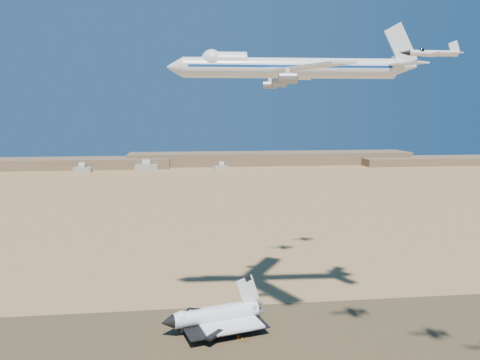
{
  "coord_description": "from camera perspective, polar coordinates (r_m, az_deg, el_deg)",
  "views": [
    {
      "loc": [
        -10.3,
        -148.94,
        74.81
      ],
      "look_at": [
        8.72,
        8.0,
        52.49
      ],
      "focal_mm": 35.0,
      "sensor_mm": 36.0,
      "label": 1
    }
  ],
  "objects": [
    {
      "name": "hangars",
      "position": [
        633.54,
        -11.73,
        1.53
      ],
      "size": [
        200.5,
        29.5,
        30.0
      ],
      "color": "#A3A090",
      "rests_on": "ground"
    },
    {
      "name": "ground",
      "position": [
        166.99,
        -2.79,
        -18.59
      ],
      "size": [
        1200.0,
        1200.0,
        0.0
      ],
      "primitive_type": "plane",
      "color": "#AE834D",
      "rests_on": "ground"
    },
    {
      "name": "crew_c",
      "position": [
        164.78,
        -0.25,
        -18.59
      ],
      "size": [
        1.07,
        1.19,
        1.83
      ],
      "primitive_type": "imported",
      "rotation": [
        0.0,
        0.0,
        2.2
      ],
      "color": "orange",
      "rests_on": "runway"
    },
    {
      "name": "crew_b",
      "position": [
        163.43,
        0.73,
        -18.87
      ],
      "size": [
        0.8,
        0.89,
        1.59
      ],
      "primitive_type": "imported",
      "rotation": [
        0.0,
        0.0,
        2.16
      ],
      "color": "orange",
      "rests_on": "runway"
    },
    {
      "name": "chase_jet_f",
      "position": [
        225.32,
        11.44,
        12.96
      ],
      "size": [
        15.11,
        8.16,
        3.76
      ],
      "rotation": [
        0.0,
        0.0,
        0.07
      ],
      "color": "white"
    },
    {
      "name": "carrier_747",
      "position": [
        157.24,
        5.23,
        13.46
      ],
      "size": [
        82.65,
        64.1,
        20.61
      ],
      "rotation": [
        0.0,
        0.0,
        -0.05
      ],
      "color": "white"
    },
    {
      "name": "chase_jet_e",
      "position": [
        205.86,
        8.36,
        13.34
      ],
      "size": [
        15.1,
        8.06,
        3.76
      ],
      "rotation": [
        0.0,
        0.0,
        0.04
      ],
      "color": "white"
    },
    {
      "name": "shuttle",
      "position": [
        169.96,
        -3.02,
        -16.27
      ],
      "size": [
        37.16,
        28.58,
        18.21
      ],
      "rotation": [
        0.0,
        0.0,
        0.25
      ],
      "color": "white",
      "rests_on": "runway"
    },
    {
      "name": "crew_a",
      "position": [
        163.18,
        0.27,
        -18.91
      ],
      "size": [
        0.41,
        0.6,
        1.62
      ],
      "primitive_type": "imported",
      "rotation": [
        0.0,
        0.0,
        1.54
      ],
      "color": "orange",
      "rests_on": "runway"
    },
    {
      "name": "ridgeline",
      "position": [
        683.77,
        -0.53,
        2.4
      ],
      "size": [
        960.0,
        90.0,
        18.0
      ],
      "color": "brown",
      "rests_on": "ground"
    },
    {
      "name": "runway",
      "position": [
        166.98,
        -2.79,
        -18.58
      ],
      "size": [
        600.0,
        50.0,
        0.06
      ],
      "primitive_type": "cube",
      "color": "brown",
      "rests_on": "ground"
    },
    {
      "name": "chase_jet_a",
      "position": [
        127.71,
        22.35,
        14.13
      ],
      "size": [
        15.85,
        8.38,
        3.95
      ],
      "rotation": [
        0.0,
        0.0,
        0.01
      ],
      "color": "white"
    }
  ]
}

